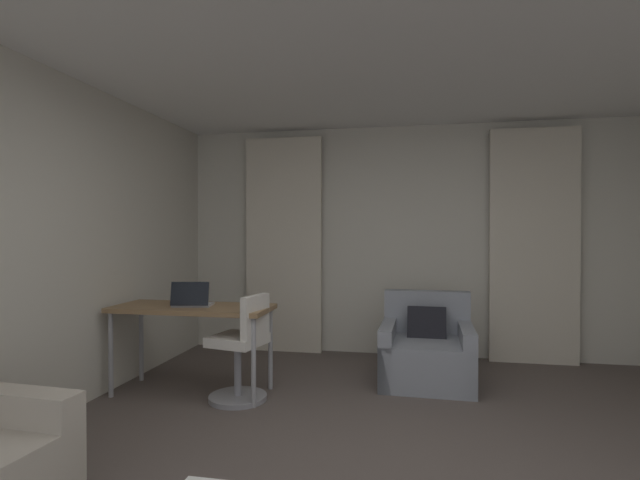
{
  "coord_description": "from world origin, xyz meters",
  "views": [
    {
      "loc": [
        0.1,
        -2.48,
        1.39
      ],
      "look_at": [
        -0.66,
        1.45,
        1.33
      ],
      "focal_mm": 26.68,
      "sensor_mm": 36.0,
      "label": 1
    }
  ],
  "objects_px": {
    "desk_chair": "(242,353)",
    "armchair": "(427,353)",
    "desk": "(193,314)",
    "laptop": "(192,301)"
  },
  "relations": [
    {
      "from": "desk_chair",
      "to": "armchair",
      "type": "bearing_deg",
      "value": 27.84
    },
    {
      "from": "armchair",
      "to": "desk_chair",
      "type": "bearing_deg",
      "value": -152.16
    },
    {
      "from": "desk",
      "to": "laptop",
      "type": "bearing_deg",
      "value": -68.46
    },
    {
      "from": "armchair",
      "to": "laptop",
      "type": "bearing_deg",
      "value": -159.98
    },
    {
      "from": "laptop",
      "to": "desk_chair",
      "type": "bearing_deg",
      "value": -8.93
    },
    {
      "from": "laptop",
      "to": "armchair",
      "type": "bearing_deg",
      "value": 20.02
    },
    {
      "from": "desk",
      "to": "laptop",
      "type": "relative_size",
      "value": 3.79
    },
    {
      "from": "armchair",
      "to": "desk_chair",
      "type": "xyz_separation_m",
      "value": [
        -1.52,
        -0.8,
        0.12
      ]
    },
    {
      "from": "armchair",
      "to": "desk",
      "type": "xyz_separation_m",
      "value": [
        -2.0,
        -0.7,
        0.42
      ]
    },
    {
      "from": "armchair",
      "to": "desk",
      "type": "height_order",
      "value": "armchair"
    }
  ]
}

